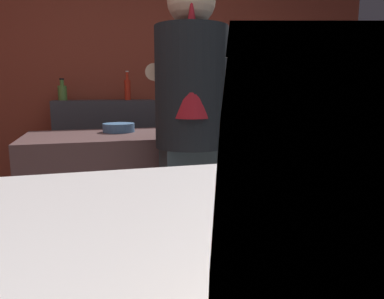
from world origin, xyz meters
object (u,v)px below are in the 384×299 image
(mixing_bowl, at_px, (119,128))
(pint_glass_near, at_px, (378,134))
(knife_block, at_px, (298,113))
(bottle_olive_oil, at_px, (62,92))
(chefs_knife, at_px, (217,131))
(bottle_soy, at_px, (128,89))
(pint_glass_far, at_px, (364,288))
(bartender, at_px, (191,133))

(mixing_bowl, distance_m, pint_glass_near, 1.91)
(knife_block, xyz_separation_m, pint_glass_near, (-1.03, -1.72, 0.10))
(knife_block, relative_size, bottle_olive_oil, 1.55)
(chefs_knife, height_order, pint_glass_near, pint_glass_near)
(mixing_bowl, relative_size, pint_glass_near, 1.25)
(knife_block, xyz_separation_m, bottle_soy, (-0.94, 1.23, 0.16))
(bottle_olive_oil, bearing_deg, mixing_bowl, -71.08)
(pint_glass_near, distance_m, pint_glass_far, 0.28)
(mixing_bowl, bearing_deg, knife_block, -8.87)
(bartender, relative_size, pint_glass_far, 12.48)
(mixing_bowl, relative_size, pint_glass_far, 1.40)
(knife_block, xyz_separation_m, pint_glass_far, (-1.22, -1.92, 0.09))
(pint_glass_near, height_order, bottle_soy, bottle_soy)
(knife_block, distance_m, bottle_soy, 1.55)
(chefs_knife, bearing_deg, pint_glass_far, -92.43)
(bottle_soy, height_order, bottle_olive_oil, bottle_soy)
(knife_block, xyz_separation_m, mixing_bowl, (-1.12, 0.17, -0.08))
(chefs_knife, distance_m, pint_glass_far, 2.08)
(mixing_bowl, bearing_deg, bottle_olive_oil, 108.92)
(mixing_bowl, distance_m, bottle_soy, 1.09)
(mixing_bowl, bearing_deg, chefs_knife, -14.33)
(pint_glass_far, bearing_deg, bartender, 75.42)
(knife_block, height_order, bottle_soy, bottle_soy)
(mixing_bowl, height_order, chefs_knife, mixing_bowl)
(bartender, xyz_separation_m, bottle_soy, (-0.12, 1.61, 0.22))
(bartender, height_order, bottle_soy, bartender)
(knife_block, distance_m, mixing_bowl, 1.13)
(bartender, relative_size, knife_block, 5.88)
(pint_glass_far, distance_m, bottle_soy, 3.16)
(knife_block, relative_size, mixing_bowl, 1.52)
(chefs_knife, relative_size, bottle_soy, 0.95)
(mixing_bowl, relative_size, bottle_olive_oil, 1.02)
(knife_block, xyz_separation_m, bottle_olive_oil, (-1.49, 1.28, 0.13))
(bartender, distance_m, bottle_soy, 1.63)
(knife_block, xyz_separation_m, chefs_knife, (-0.54, 0.03, -0.10))
(chefs_knife, relative_size, bottle_olive_oil, 1.29)
(knife_block, distance_m, pint_glass_far, 2.28)
(bartender, bearing_deg, mixing_bowl, 43.36)
(bottle_olive_oil, bearing_deg, bottle_soy, -5.36)
(chefs_knife, bearing_deg, bottle_olive_oil, 144.25)
(pint_glass_near, xyz_separation_m, pint_glass_far, (-0.19, -0.20, -0.01))
(bartender, bearing_deg, bottle_soy, 19.56)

